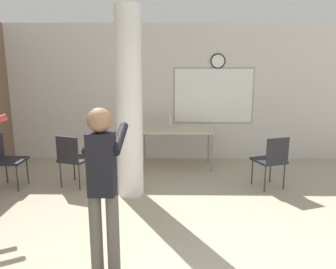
# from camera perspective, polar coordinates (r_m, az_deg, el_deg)

# --- Properties ---
(wall_back) EXTENTS (8.00, 0.15, 2.80)m
(wall_back) POSITION_cam_1_polar(r_m,az_deg,el_deg) (6.88, 1.18, 7.23)
(wall_back) COLOR silver
(wall_back) RESTS_ON ground_plane
(support_pillar) EXTENTS (0.39, 0.39, 2.80)m
(support_pillar) POSITION_cam_1_polar(r_m,az_deg,el_deg) (4.86, -6.78, 5.18)
(support_pillar) COLOR white
(support_pillar) RESTS_ON ground_plane
(folding_table) EXTENTS (1.43, 0.70, 0.75)m
(folding_table) POSITION_cam_1_polar(r_m,az_deg,el_deg) (6.36, 1.55, 0.45)
(folding_table) COLOR beige
(folding_table) RESTS_ON ground_plane
(bottle_on_table) EXTENTS (0.07, 0.07, 0.27)m
(bottle_on_table) POSITION_cam_1_polar(r_m,az_deg,el_deg) (6.49, 0.34, 2.13)
(bottle_on_table) COLOR silver
(bottle_on_table) RESTS_ON folding_table
(chair_mid_room) EXTENTS (0.56, 0.56, 0.87)m
(chair_mid_room) POSITION_cam_1_polar(r_m,az_deg,el_deg) (5.51, 17.61, -3.94)
(chair_mid_room) COLOR #232328
(chair_mid_room) RESTS_ON ground_plane
(chair_by_left_wall) EXTENTS (0.45, 0.45, 0.87)m
(chair_by_left_wall) POSITION_cam_1_polar(r_m,az_deg,el_deg) (5.93, -26.44, -3.55)
(chair_by_left_wall) COLOR #232328
(chair_by_left_wall) RESTS_ON ground_plane
(chair_near_pillar) EXTENTS (0.56, 0.56, 0.87)m
(chair_near_pillar) POSITION_cam_1_polar(r_m,az_deg,el_deg) (5.56, -16.24, -3.73)
(chair_near_pillar) COLOR #232328
(chair_near_pillar) RESTS_ON ground_plane
(person_playing_front) EXTENTS (0.36, 0.64, 1.61)m
(person_playing_front) POSITION_cam_1_polar(r_m,az_deg,el_deg) (3.07, -11.27, -7.68)
(person_playing_front) COLOR #514C47
(person_playing_front) RESTS_ON ground_plane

